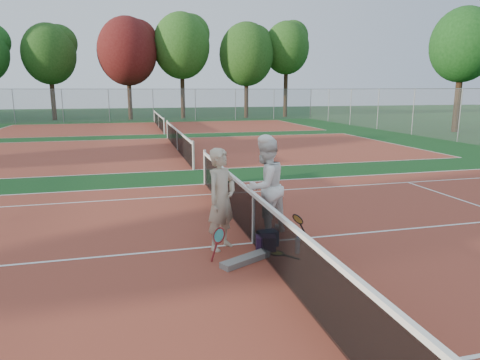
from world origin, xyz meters
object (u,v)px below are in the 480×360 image
(sports_bag_navy, at_px, (268,238))
(net_main, at_px, (253,218))
(water_bottle, at_px, (297,245))
(player_a, at_px, (221,199))
(racket_spare, at_px, (277,253))
(sports_bag_purple, at_px, (266,244))
(player_b, at_px, (265,187))
(racket_black_held, at_px, (298,226))
(racket_red, at_px, (219,244))

(sports_bag_navy, bearing_deg, net_main, 140.67)
(sports_bag_navy, distance_m, water_bottle, 0.66)
(player_a, height_order, racket_spare, player_a)
(sports_bag_purple, bearing_deg, net_main, 102.89)
(net_main, xyz_separation_m, water_bottle, (0.64, -0.70, -0.36))
(player_b, bearing_deg, sports_bag_navy, 47.66)
(sports_bag_purple, xyz_separation_m, water_bottle, (0.53, -0.24, 0.00))
(net_main, height_order, racket_spare, net_main)
(player_a, bearing_deg, water_bottle, -64.33)
(racket_black_held, bearing_deg, player_b, -68.07)
(player_a, bearing_deg, net_main, -30.73)
(sports_bag_purple, relative_size, water_bottle, 1.19)
(player_a, xyz_separation_m, sports_bag_navy, (0.88, -0.09, -0.81))
(player_b, xyz_separation_m, water_bottle, (0.25, -1.21, -0.85))
(net_main, distance_m, racket_red, 1.02)
(racket_red, bearing_deg, water_bottle, -42.86)
(player_b, distance_m, water_bottle, 1.50)
(player_b, height_order, racket_black_held, player_b)
(racket_black_held, bearing_deg, net_main, -25.57)
(player_b, relative_size, racket_red, 3.64)
(player_a, distance_m, sports_bag_purple, 1.17)
(net_main, distance_m, racket_black_held, 0.99)
(net_main, relative_size, racket_red, 19.97)
(racket_spare, height_order, water_bottle, water_bottle)
(racket_black_held, height_order, water_bottle, racket_black_held)
(racket_spare, relative_size, sports_bag_purple, 1.68)
(racket_spare, distance_m, sports_bag_navy, 0.48)
(player_a, bearing_deg, sports_bag_navy, -45.12)
(net_main, xyz_separation_m, sports_bag_navy, (0.23, -0.19, -0.36))
(racket_red, height_order, racket_spare, racket_red)
(player_b, xyz_separation_m, sports_bag_navy, (-0.16, -0.70, -0.85))
(net_main, distance_m, sports_bag_navy, 0.47)
(net_main, xyz_separation_m, racket_black_held, (0.95, 0.07, -0.26))
(net_main, height_order, player_a, player_a)
(sports_bag_navy, bearing_deg, player_b, 76.78)
(player_b, relative_size, water_bottle, 6.68)
(sports_bag_navy, bearing_deg, sports_bag_purple, -114.56)
(player_a, relative_size, racket_black_held, 3.76)
(racket_spare, bearing_deg, player_a, 20.09)
(player_b, xyz_separation_m, racket_red, (-1.19, -1.09, -0.73))
(racket_black_held, xyz_separation_m, sports_bag_purple, (-0.84, -0.53, -0.11))
(net_main, bearing_deg, sports_bag_purple, -77.11)
(racket_spare, bearing_deg, net_main, -16.93)
(net_main, height_order, water_bottle, net_main)
(net_main, height_order, player_b, player_b)
(player_b, bearing_deg, player_a, 1.03)
(player_a, height_order, sports_bag_purple, player_a)
(player_b, bearing_deg, water_bottle, 72.34)
(racket_red, distance_m, sports_bag_purple, 0.92)
(racket_red, height_order, sports_bag_navy, racket_red)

